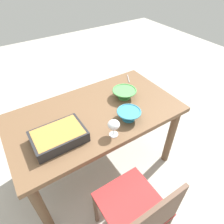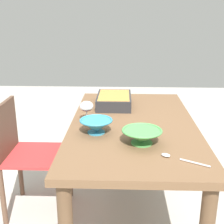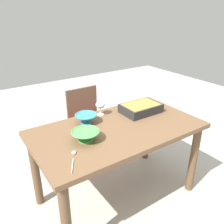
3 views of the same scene
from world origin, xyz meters
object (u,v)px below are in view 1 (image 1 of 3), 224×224
casserole_dish (59,136)px  small_bowl (129,115)px  serving_spoon (130,83)px  dining_table (96,122)px  wine_glass (114,125)px  chair (139,213)px  mixing_bowl (124,93)px

casserole_dish → small_bowl: 0.55m
casserole_dish → serving_spoon: size_ratio=1.68×
dining_table → wine_glass: wine_glass is taller
small_bowl → serving_spoon: 0.52m
serving_spoon → casserole_dish: bearing=20.4°
chair → wine_glass: (-0.10, -0.45, 0.37)m
mixing_bowl → chair: bearing=61.2°
dining_table → wine_glass: (0.01, 0.29, 0.20)m
chair → casserole_dish: (0.25, -0.62, 0.32)m
casserole_dish → dining_table: bearing=-159.9°
dining_table → mixing_bowl: size_ratio=6.60×
chair → mixing_bowl: chair is taller
chair → serving_spoon: size_ratio=3.80×
chair → serving_spoon: (-0.61, -0.93, 0.28)m
chair → casserole_dish: chair is taller
casserole_dish → small_bowl: small_bowl is taller
dining_table → serving_spoon: serving_spoon is taller
dining_table → chair: chair is taller
mixing_bowl → serving_spoon: (-0.17, -0.15, -0.04)m
wine_glass → serving_spoon: wine_glass is taller
mixing_bowl → serving_spoon: size_ratio=0.99×
casserole_dish → mixing_bowl: 0.70m
dining_table → casserole_dish: bearing=20.1°
casserole_dish → serving_spoon: bearing=-159.6°
chair → small_bowl: (-0.29, -0.53, 0.32)m
wine_glass → serving_spoon: 0.70m
small_bowl → chair: bearing=61.2°
chair → serving_spoon: 1.15m
wine_glass → small_bowl: wine_glass is taller
chair → serving_spoon: bearing=-123.0°
wine_glass → casserole_dish: bearing=-25.0°
wine_glass → casserole_dish: wine_glass is taller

